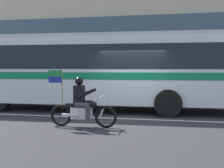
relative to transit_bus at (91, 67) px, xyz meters
name	(u,v)px	position (x,y,z in m)	size (l,w,h in m)	color
ground_plane	(131,116)	(1.95, -1.19, -1.88)	(60.00, 60.00, 0.00)	#2B2B2D
sidewalk_curb	(143,99)	(1.95, 3.91, -1.81)	(28.00, 3.80, 0.15)	#B7B2A8
lane_center_stripe	(129,119)	(1.95, -1.79, -1.88)	(26.60, 0.14, 0.01)	silver
transit_bus	(91,67)	(0.00, 0.00, 0.00)	(12.14, 2.94, 3.22)	silver
motorcycle_with_rider	(82,106)	(0.69, -3.44, -1.22)	(2.20, 0.64, 1.78)	black
fire_hydrant	(131,93)	(1.37, 2.98, -1.37)	(0.22, 0.30, 0.75)	#4C8C3F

